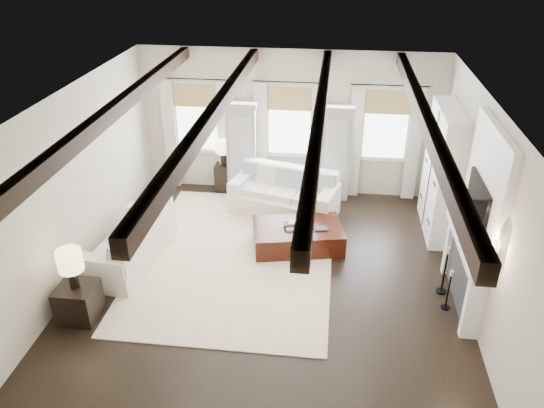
# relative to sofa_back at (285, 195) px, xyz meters

# --- Properties ---
(ground) EXTENTS (7.50, 7.50, 0.00)m
(ground) POSITION_rel_sofa_back_xyz_m (-0.02, -2.71, -0.39)
(ground) COLOR black
(ground) RESTS_ON ground
(room_shell) EXTENTS (6.54, 7.54, 3.22)m
(room_shell) POSITION_rel_sofa_back_xyz_m (0.73, -1.81, 1.50)
(room_shell) COLOR beige
(room_shell) RESTS_ON ground
(area_rug) EXTENTS (3.50, 4.89, 0.02)m
(area_rug) POSITION_rel_sofa_back_xyz_m (-0.72, -1.83, -0.38)
(area_rug) COLOR beige
(area_rug) RESTS_ON ground
(sofa_back) EXTENTS (2.38, 1.54, 0.94)m
(sofa_back) POSITION_rel_sofa_back_xyz_m (0.00, 0.00, 0.00)
(sofa_back) COLOR white
(sofa_back) RESTS_ON ground
(sofa_left) EXTENTS (1.17, 2.17, 0.89)m
(sofa_left) POSITION_rel_sofa_back_xyz_m (-2.53, -2.23, -0.02)
(sofa_left) COLOR white
(sofa_left) RESTS_ON ground
(ottoman) EXTENTS (1.83, 1.36, 0.43)m
(ottoman) POSITION_rel_sofa_back_xyz_m (0.37, -1.36, -0.17)
(ottoman) COLOR black
(ottoman) RESTS_ON ground
(tray) EXTENTS (0.57, 0.48, 0.04)m
(tray) POSITION_rel_sofa_back_xyz_m (0.39, -1.32, 0.07)
(tray) COLOR white
(tray) RESTS_ON ottoman
(book_lower) EXTENTS (0.30, 0.25, 0.04)m
(book_lower) POSITION_rel_sofa_back_xyz_m (0.25, -1.37, 0.11)
(book_lower) COLOR #262628
(book_lower) RESTS_ON tray
(book_upper) EXTENTS (0.25, 0.21, 0.03)m
(book_upper) POSITION_rel_sofa_back_xyz_m (0.31, -1.36, 0.14)
(book_upper) COLOR beige
(book_upper) RESTS_ON book_lower
(book_loose) EXTENTS (0.27, 0.23, 0.03)m
(book_loose) POSITION_rel_sofa_back_xyz_m (0.81, -1.40, 0.06)
(book_loose) COLOR #262628
(book_loose) RESTS_ON ottoman
(side_table_front) EXTENTS (0.58, 0.58, 0.58)m
(side_table_front) POSITION_rel_sofa_back_xyz_m (-2.83, -3.81, -0.10)
(side_table_front) COLOR black
(side_table_front) RESTS_ON ground
(lamp_front) EXTENTS (0.38, 0.38, 0.65)m
(lamp_front) POSITION_rel_sofa_back_xyz_m (-2.83, -3.81, 0.63)
(lamp_front) COLOR black
(lamp_front) RESTS_ON side_table_front
(side_table_back) EXTENTS (0.41, 0.41, 0.62)m
(side_table_back) POSITION_rel_sofa_back_xyz_m (-1.48, 0.87, -0.08)
(side_table_back) COLOR black
(side_table_back) RESTS_ON ground
(lamp_back) EXTENTS (0.37, 0.37, 0.64)m
(lamp_back) POSITION_rel_sofa_back_xyz_m (-1.48, 0.87, 0.67)
(lamp_back) COLOR black
(lamp_back) RESTS_ON side_table_back
(candlestick_near) EXTENTS (0.15, 0.15, 0.72)m
(candlestick_near) POSITION_rel_sofa_back_xyz_m (2.88, -2.89, -0.09)
(candlestick_near) COLOR black
(candlestick_near) RESTS_ON ground
(candlestick_far) EXTENTS (0.18, 0.18, 0.88)m
(candlestick_far) POSITION_rel_sofa_back_xyz_m (2.88, -2.47, -0.02)
(candlestick_far) COLOR black
(candlestick_far) RESTS_ON ground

